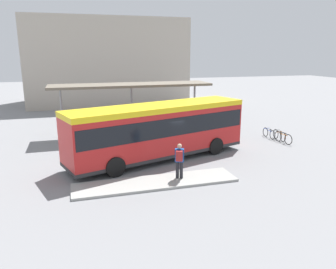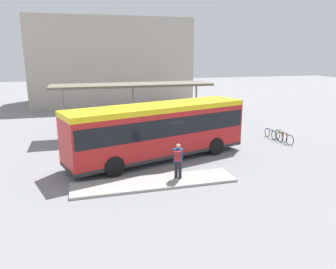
{
  "view_description": "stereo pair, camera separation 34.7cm",
  "coord_description": "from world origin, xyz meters",
  "px_view_note": "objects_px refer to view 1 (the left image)",
  "views": [
    {
      "loc": [
        -4.82,
        -18.15,
        6.24
      ],
      "look_at": [
        0.55,
        0.0,
        1.48
      ],
      "focal_mm": 35.0,
      "sensor_mm": 36.0,
      "label": 1
    },
    {
      "loc": [
        -4.49,
        -18.25,
        6.24
      ],
      "look_at": [
        0.55,
        0.0,
        1.48
      ],
      "focal_mm": 35.0,
      "sensor_mm": 36.0,
      "label": 2
    }
  ],
  "objects_px": {
    "pedestrian_waiting": "(179,159)",
    "bicycle_blue": "(269,133)",
    "bicycle_orange": "(283,138)",
    "bicycle_black": "(279,135)",
    "city_bus": "(159,128)"
  },
  "relations": [
    {
      "from": "pedestrian_waiting",
      "to": "bicycle_blue",
      "type": "xyz_separation_m",
      "value": [
        9.13,
        6.13,
        -0.79
      ]
    },
    {
      "from": "city_bus",
      "to": "bicycle_orange",
      "type": "relative_size",
      "value": 6.44
    },
    {
      "from": "bicycle_orange",
      "to": "bicycle_black",
      "type": "xyz_separation_m",
      "value": [
        0.21,
        0.75,
        -0.02
      ]
    },
    {
      "from": "bicycle_orange",
      "to": "pedestrian_waiting",
      "type": "bearing_deg",
      "value": 109.56
    },
    {
      "from": "pedestrian_waiting",
      "to": "bicycle_black",
      "type": "bearing_deg",
      "value": -39.16
    },
    {
      "from": "pedestrian_waiting",
      "to": "bicycle_blue",
      "type": "height_order",
      "value": "pedestrian_waiting"
    },
    {
      "from": "pedestrian_waiting",
      "to": "bicycle_blue",
      "type": "relative_size",
      "value": 1.09
    },
    {
      "from": "bicycle_black",
      "to": "city_bus",
      "type": "bearing_deg",
      "value": 103.94
    },
    {
      "from": "pedestrian_waiting",
      "to": "bicycle_black",
      "type": "distance_m",
      "value": 10.94
    },
    {
      "from": "bicycle_black",
      "to": "bicycle_blue",
      "type": "xyz_separation_m",
      "value": [
        -0.37,
        0.75,
        -0.0
      ]
    },
    {
      "from": "bicycle_orange",
      "to": "bicycle_blue",
      "type": "distance_m",
      "value": 1.51
    },
    {
      "from": "bicycle_black",
      "to": "pedestrian_waiting",
      "type": "bearing_deg",
      "value": 123.0
    },
    {
      "from": "pedestrian_waiting",
      "to": "bicycle_orange",
      "type": "distance_m",
      "value": 10.41
    },
    {
      "from": "pedestrian_waiting",
      "to": "bicycle_black",
      "type": "relative_size",
      "value": 1.08
    },
    {
      "from": "bicycle_orange",
      "to": "city_bus",
      "type": "bearing_deg",
      "value": 89.28
    }
  ]
}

